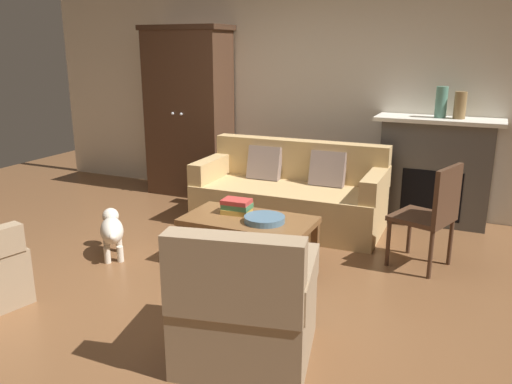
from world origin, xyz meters
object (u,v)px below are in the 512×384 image
at_px(couch, 290,196).
at_px(mantel_vase_bronze, 460,105).
at_px(fruit_bowl, 264,219).
at_px(armoire, 189,112).
at_px(fireplace, 435,170).
at_px(book_stack, 237,206).
at_px(coffee_table, 249,224).
at_px(side_chair_wooden, 433,211).
at_px(mantel_vase_jade, 441,102).
at_px(dog, 112,230).
at_px(armchair_near_right, 245,311).

xyz_separation_m(couch, mantel_vase_bronze, (1.51, 0.72, 0.94)).
bearing_deg(fruit_bowl, armoire, 135.31).
distance_m(fireplace, fruit_bowl, 2.20).
distance_m(fruit_bowl, book_stack, 0.34).
relative_size(coffee_table, side_chair_wooden, 1.22).
relative_size(fruit_bowl, mantel_vase_jade, 1.08).
xyz_separation_m(mantel_vase_jade, mantel_vase_bronze, (0.18, 0.00, -0.02)).
relative_size(fruit_bowl, book_stack, 1.32).
xyz_separation_m(fireplace, dog, (-2.48, -2.19, -0.32)).
distance_m(book_stack, side_chair_wooden, 1.64).
bearing_deg(couch, armoire, 157.67).
distance_m(fireplace, armoire, 2.99).
bearing_deg(mantel_vase_bronze, couch, -154.46).
bearing_deg(fireplace, book_stack, -129.09).
bearing_deg(side_chair_wooden, fireplace, 95.77).
xyz_separation_m(fireplace, fruit_bowl, (-1.12, -1.88, -0.12)).
height_order(coffee_table, book_stack, book_stack).
bearing_deg(book_stack, mantel_vase_jade, 50.62).
xyz_separation_m(coffee_table, mantel_vase_bronze, (1.47, 1.83, 0.89)).
distance_m(mantel_vase_bronze, armchair_near_right, 3.36).
bearing_deg(armchair_near_right, fireplace, 77.32).
distance_m(armoire, couch, 1.89).
bearing_deg(armoire, fireplace, 1.51).
relative_size(armoire, coffee_table, 1.88).
distance_m(side_chair_wooden, dog, 2.77).
distance_m(mantel_vase_bronze, dog, 3.58).
xyz_separation_m(armoire, side_chair_wooden, (3.08, -1.20, -0.52)).
xyz_separation_m(couch, dog, (-1.14, -1.45, -0.07)).
xyz_separation_m(mantel_vase_bronze, armchair_near_right, (-0.88, -3.10, -0.94)).
relative_size(mantel_vase_bronze, armchair_near_right, 0.29).
bearing_deg(couch, mantel_vase_bronze, 25.54).
xyz_separation_m(book_stack, mantel_vase_bronze, (1.62, 1.75, 0.77)).
distance_m(fireplace, mantel_vase_jade, 0.71).
bearing_deg(fruit_bowl, couch, 100.39).
distance_m(mantel_vase_jade, armchair_near_right, 3.32).
bearing_deg(mantel_vase_bronze, side_chair_wooden, -92.30).
bearing_deg(side_chair_wooden, mantel_vase_bronze, 87.70).
distance_m(coffee_table, dog, 1.24).
relative_size(fireplace, mantel_vase_jade, 4.01).
bearing_deg(mantel_vase_bronze, armoire, -178.90).
distance_m(fireplace, couch, 1.55).
bearing_deg(book_stack, side_chair_wooden, 17.38).
bearing_deg(coffee_table, fireplace, 55.14).
relative_size(fireplace, dog, 2.67).
xyz_separation_m(armoire, dog, (0.47, -2.11, -0.79)).
xyz_separation_m(armchair_near_right, dog, (-1.78, 0.93, -0.07)).
bearing_deg(side_chair_wooden, mantel_vase_jade, 95.85).
bearing_deg(armoire, couch, -22.33).
relative_size(mantel_vase_jade, dog, 0.67).
bearing_deg(fireplace, mantel_vase_bronze, -5.69).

